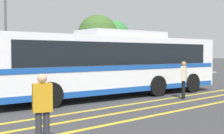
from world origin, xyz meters
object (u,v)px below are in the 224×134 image
Objects in this scene: tree_1 at (98,35)px; pedestrian_0 at (42,106)px; transit_bus at (112,63)px; street_lamp at (5,2)px; tree_0 at (115,35)px; pedestrian_2 at (184,77)px.

pedestrian_0 is at bearing -132.87° from tree_1.
transit_bus is 2.49× the size of tree_1.
street_lamp is at bearing 91.56° from pedestrian_0.
pedestrian_0 is 0.22× the size of street_lamp.
tree_1 is (7.51, 0.37, -1.68)m from street_lamp.
tree_1 is at bearing -29.66° from transit_bus.
tree_0 is at bearing 16.74° from street_lamp.
pedestrian_2 is 0.24× the size of street_lamp.
transit_bus is 9.74m from tree_1.
street_lamp is 1.39× the size of tree_0.
transit_bus is at bearing 58.72° from pedestrian_0.
transit_bus is 7.79× the size of pedestrian_0.
tree_0 reaches higher than tree_1.
pedestrian_0 is 8.75m from pedestrian_2.
tree_1 is (11.94, 12.86, 2.58)m from pedestrian_0.
transit_bus is 2.42× the size of tree_0.
tree_1 is at bearing -145.13° from tree_0.
street_lamp reaches higher than pedestrian_2.
pedestrian_2 is at bearing -139.07° from transit_bus.
transit_bus is at bearing -82.50° from pedestrian_2.
pedestrian_0 is 23.45m from tree_0.
tree_0 is (8.29, 13.88, 2.81)m from pedestrian_2.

